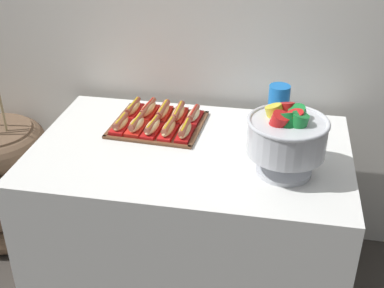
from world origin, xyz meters
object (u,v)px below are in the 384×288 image
hot_dog_4 (185,131)px  punch_bowl (287,136)px  buffet_table (191,217)px  serving_tray (158,125)px  hot_dog_0 (121,124)px  hot_dog_2 (152,127)px  hot_dog_6 (148,110)px  hot_dog_3 (168,129)px  hot_dog_5 (133,109)px  cup_stack (278,109)px  hot_dog_1 (136,125)px  hot_dog_9 (194,115)px  floor_vase (4,183)px  hot_dog_8 (178,113)px  hot_dog_7 (163,112)px

hot_dog_4 → punch_bowl: (0.44, -0.21, 0.13)m
buffet_table → serving_tray: size_ratio=3.19×
hot_dog_0 → hot_dog_4: bearing=-3.1°
hot_dog_2 → hot_dog_6: hot_dog_6 is taller
hot_dog_3 → punch_bowl: 0.57m
punch_bowl → hot_dog_0: bearing=163.3°
serving_tray → hot_dog_3: 0.12m
hot_dog_5 → hot_dog_6: hot_dog_6 is taller
hot_dog_2 → cup_stack: cup_stack is taller
serving_tray → hot_dog_6: 0.12m
hot_dog_1 → hot_dog_3: (0.15, -0.01, -0.00)m
hot_dog_9 → floor_vase: bearing=-179.5°
hot_dog_9 → cup_stack: 0.39m
buffet_table → cup_stack: cup_stack is taller
hot_dog_3 → hot_dog_5: (-0.22, 0.18, -0.00)m
hot_dog_1 → hot_dog_5: hot_dog_1 is taller
hot_dog_2 → serving_tray: bearing=86.9°
hot_dog_5 → hot_dog_1: bearing=-68.7°
buffet_table → hot_dog_9: hot_dog_9 is taller
hot_dog_2 → hot_dog_3: size_ratio=1.03×
punch_bowl → hot_dog_8: bearing=143.4°
serving_tray → hot_dog_4: (0.15, -0.09, 0.03)m
hot_dog_9 → hot_dog_4: bearing=-93.1°
hot_dog_8 → cup_stack: bearing=-3.1°
hot_dog_7 → serving_tray: bearing=-93.1°
floor_vase → hot_dog_1: bearing=-9.9°
hot_dog_7 → hot_dog_9: bearing=-3.1°
buffet_table → hot_dog_8: size_ratio=7.40×
cup_stack → serving_tray: bearing=-174.4°
cup_stack → hot_dog_0: bearing=-169.6°
hot_dog_0 → hot_dog_3: (0.22, -0.01, 0.00)m
hot_dog_9 → serving_tray: bearing=-154.3°
hot_dog_5 → hot_dog_7: hot_dog_7 is taller
hot_dog_7 → hot_dog_0: bearing=-135.4°
buffet_table → punch_bowl: punch_bowl is taller
hot_dog_0 → hot_dog_6: bearing=62.4°
hot_dog_1 → hot_dog_2: size_ratio=0.90×
hot_dog_2 → cup_stack: 0.57m
floor_vase → serving_tray: floor_vase is taller
hot_dog_0 → hot_dog_5: 0.17m
floor_vase → hot_dog_9: size_ratio=7.41×
floor_vase → hot_dog_3: bearing=-8.9°
hot_dog_5 → cup_stack: (0.69, -0.04, 0.08)m
hot_dog_8 → floor_vase: bearing=-179.3°
hot_dog_1 → hot_dog_5: bearing=111.3°
hot_dog_2 → punch_bowl: punch_bowl is taller
hot_dog_6 → floor_vase: bearing=-178.6°
hot_dog_4 → hot_dog_9: 0.17m
hot_dog_0 → hot_dog_1: size_ratio=1.00×
hot_dog_5 → cup_stack: size_ratio=0.79×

